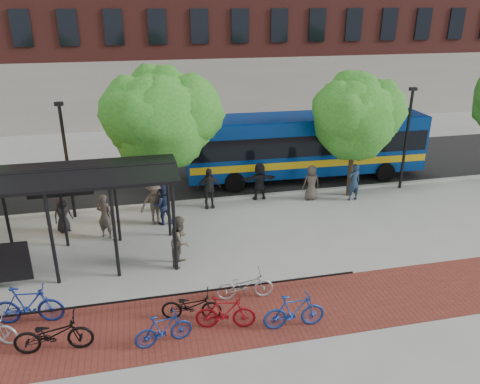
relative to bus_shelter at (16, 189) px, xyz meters
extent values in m
plane|color=#9E9E99|center=(8.13, 0.48, -3.00)|extent=(160.00, 160.00, 0.00)
cube|color=black|center=(8.13, 8.48, -2.99)|extent=(160.00, 8.00, 0.01)
cube|color=#B7B7B2|center=(8.13, 4.48, -2.94)|extent=(160.00, 0.25, 0.12)
cube|color=maroon|center=(6.13, -4.52, -3.00)|extent=(24.00, 3.00, 0.01)
cube|color=black|center=(4.83, -3.62, -3.00)|extent=(12.00, 0.05, 0.95)
cylinder|color=black|center=(-0.87, 1.33, -1.35)|extent=(0.12, 0.12, 3.30)
cylinder|color=black|center=(1.13, -1.37, -1.35)|extent=(0.12, 0.12, 3.30)
cylinder|color=black|center=(1.13, 1.33, -1.35)|extent=(0.12, 0.12, 3.30)
cylinder|color=black|center=(3.13, -1.37, -1.35)|extent=(0.12, 0.12, 3.30)
cylinder|color=black|center=(3.13, 1.33, -1.35)|extent=(0.12, 0.12, 3.30)
cylinder|color=black|center=(5.13, -1.37, -1.35)|extent=(0.12, 0.12, 3.30)
cylinder|color=black|center=(5.13, 1.33, -1.35)|extent=(0.12, 0.12, 3.30)
cube|color=black|center=(0.13, -0.72, 0.45)|extent=(10.60, 1.65, 0.29)
cube|color=black|center=(0.13, 0.68, 0.45)|extent=(10.60, 1.65, 0.29)
cube|color=black|center=(0.13, 1.38, 0.05)|extent=(9.00, 0.10, 0.40)
cube|color=black|center=(1.13, 1.43, -0.60)|extent=(2.40, 0.12, 0.70)
cube|color=#FF7200|center=(1.13, 1.51, -0.60)|extent=(2.20, 0.02, 0.55)
cylinder|color=#382619|center=(5.13, 3.78, -1.74)|extent=(0.24, 0.24, 2.52)
sphere|color=#226B1C|center=(5.13, 3.78, 1.20)|extent=(4.20, 4.20, 4.20)
sphere|color=#226B1C|center=(6.18, 3.98, 1.50)|extent=(3.36, 3.36, 3.36)
sphere|color=#226B1C|center=(4.29, 3.48, 1.60)|extent=(3.15, 3.15, 3.15)
sphere|color=#226B1C|center=(5.23, 4.18, 2.00)|extent=(2.94, 2.94, 2.94)
cylinder|color=#382619|center=(14.13, 3.78, -1.86)|extent=(0.24, 0.24, 2.27)
sphere|color=#226B1C|center=(14.13, 3.78, 0.80)|extent=(3.80, 3.80, 3.80)
sphere|color=#226B1C|center=(15.08, 3.98, 1.10)|extent=(3.04, 3.04, 3.04)
sphere|color=#226B1C|center=(13.37, 3.48, 1.20)|extent=(2.85, 2.85, 2.85)
sphere|color=#226B1C|center=(14.23, 4.18, 1.60)|extent=(2.66, 2.66, 2.66)
cylinder|color=black|center=(1.13, 4.08, -0.50)|extent=(0.14, 0.14, 5.00)
cube|color=black|center=(1.13, 4.08, 2.05)|extent=(0.35, 0.20, 0.15)
cylinder|color=black|center=(17.13, 4.08, -0.50)|extent=(0.14, 0.14, 5.00)
cube|color=black|center=(17.13, 4.08, 2.05)|extent=(0.35, 0.20, 0.15)
cube|color=navy|center=(12.81, 6.64, -1.07)|extent=(12.77, 3.12, 2.91)
cube|color=black|center=(12.81, 6.64, -0.83)|extent=(12.52, 3.15, 1.06)
cube|color=yellow|center=(12.81, 6.64, -1.78)|extent=(12.64, 3.17, 0.37)
cube|color=navy|center=(12.81, 6.64, 0.33)|extent=(12.51, 2.84, 0.19)
cylinder|color=black|center=(8.71, 5.39, -2.49)|extent=(1.02, 0.33, 1.02)
cylinder|color=black|center=(8.79, 8.14, -2.49)|extent=(1.02, 0.33, 1.02)
cylinder|color=black|center=(16.83, 5.15, -2.49)|extent=(1.02, 0.33, 1.02)
cylinder|color=black|center=(16.91, 7.90, -2.49)|extent=(1.02, 0.33, 1.02)
imported|color=navy|center=(0.61, -3.45, -2.38)|extent=(2.11, 0.83, 1.23)
imported|color=black|center=(1.49, -4.89, -2.45)|extent=(2.12, 0.83, 1.10)
imported|color=navy|center=(4.42, -5.26, -2.51)|extent=(1.69, 0.74, 0.98)
imported|color=black|center=(5.31, -4.32, -2.53)|extent=(1.89, 1.00, 0.95)
imported|color=maroon|center=(6.22, -4.95, -2.47)|extent=(1.82, 0.83, 1.06)
imported|color=#ACABAE|center=(7.11, -3.61, -2.52)|extent=(1.87, 0.76, 0.96)
imported|color=navy|center=(8.17, -5.37, -2.44)|extent=(1.86, 0.58, 1.11)
imported|color=black|center=(0.86, 2.68, -2.24)|extent=(0.89, 0.80, 1.52)
imported|color=#433D35|center=(2.62, 1.74, -2.06)|extent=(0.81, 0.72, 1.87)
imported|color=#1D2745|center=(4.96, 2.51, -2.12)|extent=(0.94, 0.78, 1.76)
imported|color=#51483C|center=(4.64, 2.57, -2.02)|extent=(1.37, 0.94, 1.96)
imported|color=#252525|center=(7.14, 3.79, -2.04)|extent=(1.12, 0.47, 1.91)
imported|color=black|center=(9.69, 4.28, -2.09)|extent=(1.71, 0.60, 1.82)
imported|color=#474039|center=(12.10, 3.67, -2.14)|extent=(0.85, 0.57, 1.71)
imported|color=#1D2E44|center=(14.04, 3.15, -2.08)|extent=(0.72, 0.52, 1.83)
imported|color=#4F473B|center=(5.35, -1.02, -2.06)|extent=(1.05, 1.14, 1.89)
camera|label=1|loc=(4.17, -16.00, 5.84)|focal=35.00mm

